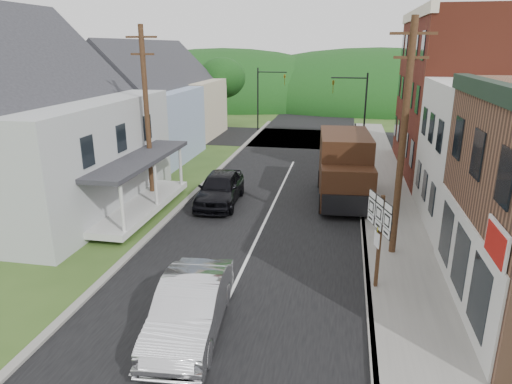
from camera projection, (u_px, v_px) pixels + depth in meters
The scene contains 23 objects.
ground at pixel (236, 284), 16.03m from camera, with size 120.00×120.00×0.00m, color #2D4719.
road at pixel (277, 196), 25.38m from camera, with size 9.00×90.00×0.02m, color black.
cross_road at pixel (305, 138), 41.27m from camera, with size 60.00×9.00×0.02m, color black.
sidewalk_right at pixel (390, 215), 22.42m from camera, with size 2.80×55.00×0.15m, color slate.
curb_right at pixel (362, 213), 22.66m from camera, with size 0.20×55.00×0.15m, color slate.
curb_left at pixel (186, 202), 24.34m from camera, with size 0.30×55.00×0.12m, color slate.
storefront_red at pixel (475, 96), 28.34m from camera, with size 8.00×12.00×10.00m, color maroon.
house_gray at pixel (26, 125), 22.52m from camera, with size 10.20×12.24×8.35m.
house_blue at pixel (141, 108), 32.79m from camera, with size 7.14×8.16×7.28m.
house_cream at pixel (178, 96), 41.29m from camera, with size 7.14×8.16×7.28m.
utility_pole_right at pixel (403, 140), 16.86m from camera, with size 1.60×0.26×9.00m.
utility_pole_left at pixel (147, 114), 23.27m from camera, with size 1.60×0.26×9.00m.
traffic_signal_right at pixel (357, 102), 36.07m from camera, with size 2.87×0.20×6.00m.
traffic_signal_left at pixel (265, 92), 44.17m from camera, with size 2.87×0.20×6.00m.
tree_left_b at pixel (17, 97), 28.84m from camera, with size 4.80×4.80×6.94m.
tree_left_c at pixel (61, 73), 36.36m from camera, with size 5.80×5.80×8.41m.
tree_left_d at pixel (222, 78), 46.08m from camera, with size 4.80×4.80×6.94m.
forested_ridge at pixel (322, 102), 67.44m from camera, with size 90.00×30.00×16.00m, color #123610.
silver_sedan at pixel (190, 308), 13.07m from camera, with size 1.74×5.00×1.65m, color silver.
dark_sedan at pixel (220, 188), 23.92m from camera, with size 2.02×5.03×1.71m, color black.
delivery_van at pixel (345, 168), 24.20m from camera, with size 3.03×6.53×3.56m.
route_sign_cluster at pixel (379, 229), 14.96m from camera, with size 0.65×1.79×3.27m.
warning_sign at pixel (378, 242), 15.30m from camera, with size 0.17×0.67×2.44m.
Camera 1 is at (3.43, -13.88, 7.99)m, focal length 32.00 mm.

